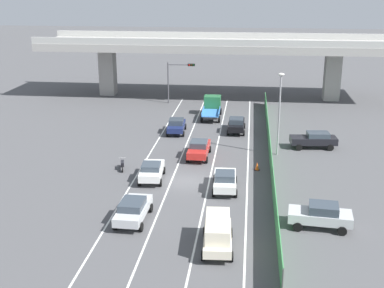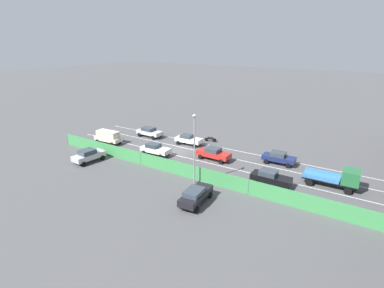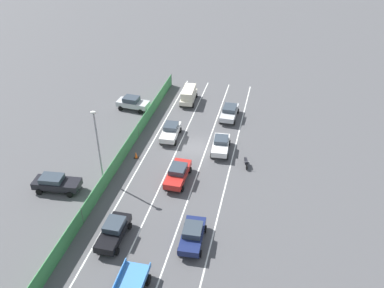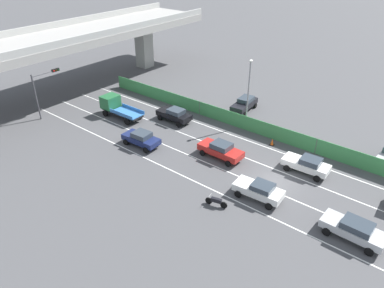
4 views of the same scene
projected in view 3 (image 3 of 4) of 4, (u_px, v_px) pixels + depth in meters
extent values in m
plane|color=#4C4C4F|center=(192.00, 147.00, 47.08)|extent=(300.00, 300.00, 0.00)
cube|color=silver|center=(225.00, 189.00, 40.71)|extent=(0.14, 49.40, 0.01)
cube|color=silver|center=(193.00, 185.00, 41.31)|extent=(0.14, 49.40, 0.01)
cube|color=silver|center=(163.00, 180.00, 41.91)|extent=(0.14, 49.40, 0.01)
cube|color=silver|center=(133.00, 176.00, 42.50)|extent=(0.14, 49.40, 0.01)
cube|color=#3D8E4C|center=(114.00, 167.00, 42.41)|extent=(0.06, 45.40, 1.74)
cylinder|color=#4C514C|center=(171.00, 80.00, 60.96)|extent=(0.10, 0.10, 1.74)
cylinder|color=#4C514C|center=(138.00, 130.00, 48.60)|extent=(0.10, 0.10, 1.74)
cylinder|color=#4C514C|center=(82.00, 216.00, 36.23)|extent=(0.10, 0.10, 1.74)
cube|color=silver|center=(170.00, 132.00, 48.40)|extent=(1.96, 4.41, 0.62)
cube|color=#333D47|center=(171.00, 126.00, 48.43)|extent=(1.64, 1.88, 0.52)
cylinder|color=black|center=(175.00, 143.00, 47.31)|extent=(0.25, 0.65, 0.64)
cylinder|color=black|center=(160.00, 141.00, 47.58)|extent=(0.25, 0.65, 0.64)
cylinder|color=black|center=(180.00, 130.00, 49.75)|extent=(0.25, 0.65, 0.64)
cylinder|color=black|center=(166.00, 129.00, 50.01)|extent=(0.25, 0.65, 0.64)
cube|color=white|center=(221.00, 145.00, 45.99)|extent=(2.03, 4.32, 0.63)
cube|color=#333D47|center=(221.00, 140.00, 46.00)|extent=(1.66, 1.86, 0.45)
cylinder|color=black|center=(227.00, 157.00, 44.95)|extent=(0.26, 0.65, 0.64)
cylinder|color=black|center=(211.00, 155.00, 45.19)|extent=(0.26, 0.65, 0.64)
cylinder|color=black|center=(229.00, 143.00, 47.32)|extent=(0.26, 0.65, 0.64)
cylinder|color=black|center=(214.00, 141.00, 47.55)|extent=(0.26, 0.65, 0.64)
cube|color=#B7BABC|center=(229.00, 113.00, 52.46)|extent=(1.93, 4.60, 0.62)
cube|color=#333D47|center=(230.00, 108.00, 52.33)|extent=(1.65, 2.18, 0.51)
cylinder|color=black|center=(234.00, 123.00, 51.26)|extent=(0.24, 0.65, 0.64)
cylinder|color=black|center=(220.00, 121.00, 51.64)|extent=(0.24, 0.65, 0.64)
cylinder|color=black|center=(238.00, 111.00, 53.78)|extent=(0.24, 0.65, 0.64)
cylinder|color=black|center=(224.00, 110.00, 54.16)|extent=(0.24, 0.65, 0.64)
cube|color=red|center=(178.00, 174.00, 41.48)|extent=(1.87, 4.72, 0.65)
cube|color=#333D47|center=(178.00, 169.00, 41.24)|extent=(1.61, 1.94, 0.54)
cylinder|color=black|center=(182.00, 189.00, 40.26)|extent=(0.23, 0.64, 0.64)
cylinder|color=black|center=(165.00, 186.00, 40.62)|extent=(0.23, 0.64, 0.64)
cylinder|color=black|center=(190.00, 170.00, 42.86)|extent=(0.23, 0.64, 0.64)
cylinder|color=black|center=(174.00, 168.00, 43.22)|extent=(0.23, 0.64, 0.64)
cube|color=beige|center=(189.00, 97.00, 56.30)|extent=(1.99, 4.65, 0.57)
cube|color=beige|center=(189.00, 92.00, 55.88)|extent=(1.73, 3.82, 0.98)
cylinder|color=black|center=(193.00, 105.00, 55.14)|extent=(0.26, 0.65, 0.64)
cylinder|color=black|center=(180.00, 104.00, 55.38)|extent=(0.26, 0.65, 0.64)
cylinder|color=black|center=(196.00, 95.00, 57.71)|extent=(0.26, 0.65, 0.64)
cylinder|color=black|center=(184.00, 95.00, 57.94)|extent=(0.26, 0.65, 0.64)
cube|color=black|center=(113.00, 233.00, 34.60)|extent=(1.74, 4.43, 0.66)
cube|color=#333D47|center=(114.00, 225.00, 34.57)|extent=(1.53, 1.87, 0.53)
cylinder|color=black|center=(117.00, 252.00, 33.47)|extent=(0.22, 0.64, 0.64)
cylinder|color=black|center=(97.00, 248.00, 33.79)|extent=(0.22, 0.64, 0.64)
cylinder|color=black|center=(130.00, 226.00, 35.93)|extent=(0.22, 0.64, 0.64)
cylinder|color=black|center=(111.00, 223.00, 36.26)|extent=(0.22, 0.64, 0.64)
cube|color=navy|center=(192.00, 236.00, 34.34)|extent=(1.99, 4.31, 0.58)
cube|color=#333D47|center=(193.00, 230.00, 34.14)|extent=(1.65, 1.92, 0.55)
cylinder|color=black|center=(200.00, 254.00, 33.28)|extent=(0.25, 0.65, 0.64)
cylinder|color=black|center=(179.00, 251.00, 33.53)|extent=(0.25, 0.65, 0.64)
cylinder|color=black|center=(205.00, 229.00, 35.65)|extent=(0.25, 0.65, 0.64)
cylinder|color=black|center=(185.00, 226.00, 35.90)|extent=(0.25, 0.65, 0.64)
cube|color=#3875BC|center=(130.00, 284.00, 30.11)|extent=(2.14, 3.92, 0.10)
cube|color=#3875BC|center=(143.00, 284.00, 29.82)|extent=(0.14, 3.89, 0.41)
cube|color=#3875BC|center=(117.00, 280.00, 30.17)|extent=(0.14, 3.89, 0.41)
cylinder|color=black|center=(148.00, 279.00, 31.04)|extent=(0.27, 0.80, 0.80)
cylinder|color=black|center=(122.00, 275.00, 31.40)|extent=(0.27, 0.80, 0.80)
cylinder|color=black|center=(247.00, 167.00, 43.36)|extent=(0.24, 0.61, 0.60)
cylinder|color=black|center=(245.00, 160.00, 44.49)|extent=(0.24, 0.61, 0.60)
cube|color=black|center=(246.00, 161.00, 43.77)|extent=(0.49, 0.96, 0.36)
cylinder|color=#B2B2B2|center=(247.00, 162.00, 43.11)|extent=(0.59, 0.17, 0.03)
cube|color=#B2B5B7|center=(133.00, 104.00, 54.51)|extent=(4.43, 2.21, 0.68)
cube|color=#333D47|center=(131.00, 99.00, 54.22)|extent=(2.10, 1.78, 0.59)
cylinder|color=black|center=(146.00, 105.00, 55.13)|extent=(0.66, 0.28, 0.64)
cylinder|color=black|center=(140.00, 112.00, 53.68)|extent=(0.66, 0.28, 0.64)
cylinder|color=black|center=(126.00, 102.00, 55.89)|extent=(0.66, 0.28, 0.64)
cylinder|color=black|center=(120.00, 108.00, 54.43)|extent=(0.66, 0.28, 0.64)
cube|color=black|center=(57.00, 184.00, 40.14)|extent=(4.77, 2.17, 0.69)
cube|color=#333D47|center=(52.00, 179.00, 39.87)|extent=(2.29, 1.73, 0.49)
cylinder|color=black|center=(76.00, 183.00, 40.97)|extent=(0.66, 0.28, 0.64)
cylinder|color=black|center=(70.00, 195.00, 39.52)|extent=(0.66, 0.28, 0.64)
cylinder|color=black|center=(47.00, 181.00, 41.32)|extent=(0.66, 0.28, 0.64)
cylinder|color=black|center=(39.00, 192.00, 39.87)|extent=(0.66, 0.28, 0.64)
cylinder|color=gray|center=(99.00, 149.00, 39.88)|extent=(0.16, 0.16, 7.74)
ellipsoid|color=silver|center=(93.00, 112.00, 37.67)|extent=(0.60, 0.36, 0.28)
cone|color=orange|center=(136.00, 155.00, 45.12)|extent=(0.36, 0.36, 0.75)
cube|color=black|center=(136.00, 158.00, 45.32)|extent=(0.47, 0.47, 0.03)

